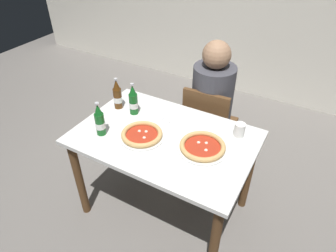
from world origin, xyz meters
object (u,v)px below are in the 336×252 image
at_px(beer_bottle_right, 118,96).
at_px(paper_cup, 240,130).
at_px(diner_seated, 211,112).
at_px(napkin_with_cutlery, 170,115).
at_px(chair_behind_table, 208,125).
at_px(beer_bottle_left, 133,101).
at_px(pizza_marinara_far, 202,147).
at_px(dining_table_main, 164,149).
at_px(beer_bottle_center, 100,121).
at_px(pizza_margherita_near, 142,135).

height_order(beer_bottle_right, paper_cup, beer_bottle_right).
distance_m(diner_seated, napkin_with_cutlery, 0.49).
height_order(diner_seated, beer_bottle_right, diner_seated).
height_order(chair_behind_table, beer_bottle_left, beer_bottle_left).
height_order(chair_behind_table, pizza_marinara_far, chair_behind_table).
bearing_deg(dining_table_main, beer_bottle_center, -153.91).
bearing_deg(beer_bottle_right, beer_bottle_center, -72.83).
relative_size(napkin_with_cutlery, paper_cup, 2.12).
xyz_separation_m(pizza_marinara_far, paper_cup, (0.15, 0.25, 0.03)).
bearing_deg(napkin_with_cutlery, pizza_marinara_far, -32.56).
distance_m(dining_table_main, napkin_with_cutlery, 0.28).
bearing_deg(pizza_marinara_far, beer_bottle_left, 168.22).
bearing_deg(beer_bottle_left, napkin_with_cutlery, 23.43).
bearing_deg(dining_table_main, chair_behind_table, 82.71).
height_order(beer_bottle_right, napkin_with_cutlery, beer_bottle_right).
bearing_deg(napkin_with_cutlery, chair_behind_table, 66.09).
height_order(pizza_margherita_near, pizza_marinara_far, same).
bearing_deg(diner_seated, beer_bottle_right, -136.70).
bearing_deg(paper_cup, beer_bottle_right, -172.70).
height_order(diner_seated, paper_cup, diner_seated).
bearing_deg(pizza_margherita_near, pizza_marinara_far, 12.17).
xyz_separation_m(pizza_margherita_near, beer_bottle_center, (-0.26, -0.10, 0.08)).
relative_size(beer_bottle_left, paper_cup, 2.60).
distance_m(pizza_margherita_near, pizza_marinara_far, 0.41).
xyz_separation_m(beer_bottle_center, beer_bottle_right, (-0.10, 0.32, 0.00)).
distance_m(dining_table_main, pizza_margherita_near, 0.20).
bearing_deg(napkin_with_cutlery, dining_table_main, -69.39).
bearing_deg(pizza_marinara_far, beer_bottle_center, -164.17).
xyz_separation_m(beer_bottle_left, paper_cup, (0.77, 0.12, -0.06)).
xyz_separation_m(chair_behind_table, pizza_marinara_far, (0.20, -0.61, 0.29)).
bearing_deg(beer_bottle_center, pizza_margherita_near, 21.20).
bearing_deg(paper_cup, dining_table_main, -149.88).
bearing_deg(chair_behind_table, diner_seated, -88.94).
height_order(dining_table_main, paper_cup, paper_cup).
bearing_deg(beer_bottle_center, diner_seated, 61.61).
height_order(dining_table_main, beer_bottle_center, beer_bottle_center).
bearing_deg(dining_table_main, pizza_marinara_far, 0.02).
xyz_separation_m(beer_bottle_right, paper_cup, (0.92, 0.12, -0.06)).
bearing_deg(diner_seated, paper_cup, -48.64).
bearing_deg(chair_behind_table, pizza_margherita_near, 71.25).
bearing_deg(paper_cup, beer_bottle_center, -151.73).
xyz_separation_m(pizza_marinara_far, beer_bottle_left, (-0.61, 0.13, 0.08)).
bearing_deg(diner_seated, pizza_marinara_far, -72.77).
height_order(beer_bottle_left, beer_bottle_center, same).
xyz_separation_m(pizza_margherita_near, beer_bottle_left, (-0.21, 0.21, 0.08)).
bearing_deg(beer_bottle_left, pizza_margherita_near, -45.39).
relative_size(diner_seated, pizza_margherita_near, 4.05).
bearing_deg(beer_bottle_center, chair_behind_table, 59.94).
xyz_separation_m(diner_seated, paper_cup, (0.36, -0.41, 0.21)).
relative_size(pizza_margherita_near, beer_bottle_right, 1.21).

